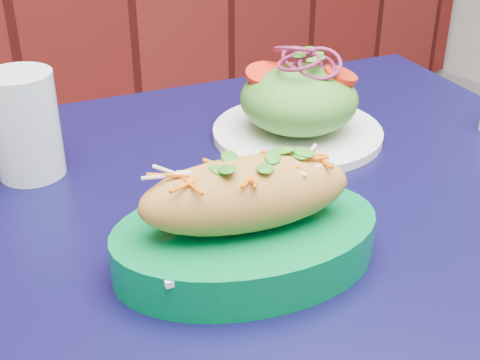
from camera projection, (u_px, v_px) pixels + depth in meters
cafe_table at (304, 266)px, 0.79m from camera, size 0.96×0.96×0.75m
banh_mi_basket at (246, 224)px, 0.63m from camera, size 0.30×0.24×0.12m
salad_plate at (299, 105)px, 0.88m from camera, size 0.23×0.23×0.12m
water_glass at (25, 125)px, 0.78m from camera, size 0.08×0.08×0.13m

